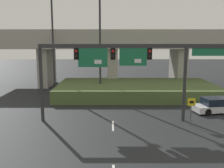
# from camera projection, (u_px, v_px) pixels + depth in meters

# --- Properties ---
(lane_markings) EXTENTS (0.14, 25.75, 0.01)m
(lane_markings) POSITION_uv_depth(u_px,v_px,m) (112.00, 112.00, 24.73)
(lane_markings) COLOR silver
(lane_markings) RESTS_ON ground
(signal_gantry) EXTENTS (15.24, 0.44, 6.44)m
(signal_gantry) POSITION_uv_depth(u_px,v_px,m) (123.00, 59.00, 21.32)
(signal_gantry) COLOR #2D2D30
(signal_gantry) RESTS_ON ground
(speed_limit_sign) EXTENTS (0.60, 0.11, 2.29)m
(speed_limit_sign) POSITION_uv_depth(u_px,v_px,m) (190.00, 107.00, 20.70)
(speed_limit_sign) COLOR #4C4C4C
(speed_limit_sign) RESTS_ON ground
(highway_light_pole_near) EXTENTS (0.70, 0.36, 13.17)m
(highway_light_pole_near) POSITION_uv_depth(u_px,v_px,m) (99.00, 38.00, 30.87)
(highway_light_pole_near) COLOR #2D2D30
(highway_light_pole_near) RESTS_ON ground
(highway_light_pole_far) EXTENTS (0.70, 0.36, 15.58)m
(highway_light_pole_far) POSITION_uv_depth(u_px,v_px,m) (51.00, 28.00, 33.45)
(highway_light_pole_far) COLOR #2D2D30
(highway_light_pole_far) RESTS_ON ground
(overpass_bridge) EXTENTS (34.26, 7.26, 8.09)m
(overpass_bridge) POSITION_uv_depth(u_px,v_px,m) (111.00, 48.00, 38.24)
(overpass_bridge) COLOR #A39E93
(overpass_bridge) RESTS_ON ground
(grass_embankment) EXTENTS (18.88, 9.64, 1.46)m
(grass_embankment) POSITION_uv_depth(u_px,v_px,m) (135.00, 90.00, 31.98)
(grass_embankment) COLOR #4C6033
(grass_embankment) RESTS_ON ground
(parked_sedan_near_right) EXTENTS (4.74, 2.53, 1.42)m
(parked_sedan_near_right) POSITION_uv_depth(u_px,v_px,m) (216.00, 106.00, 24.62)
(parked_sedan_near_right) COLOR silver
(parked_sedan_near_right) RESTS_ON ground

